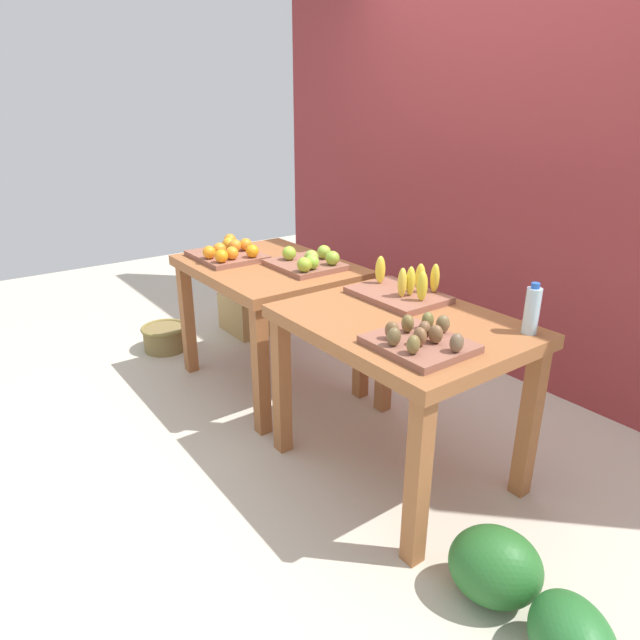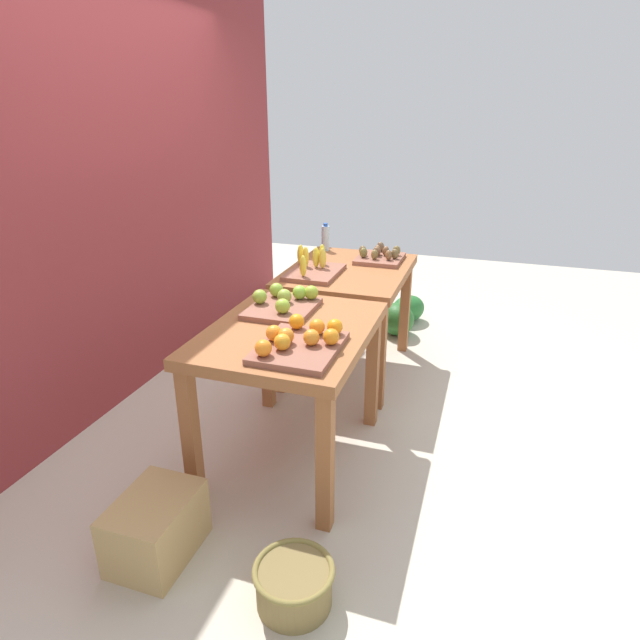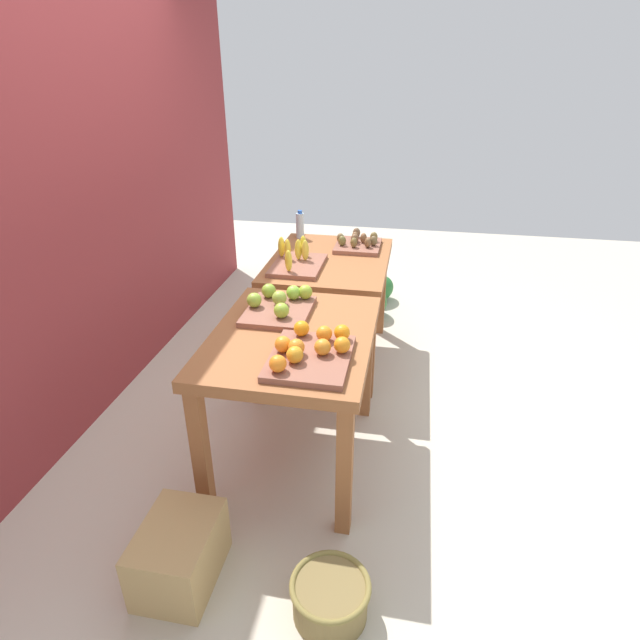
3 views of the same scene
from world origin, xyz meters
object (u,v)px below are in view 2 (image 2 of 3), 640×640
(banana_crate, at_px, (314,268))
(orange_bin, at_px, (300,341))
(wicker_basket, at_px, (294,584))
(cardboard_produce_box, at_px, (156,527))
(display_table_left, at_px, (290,348))
(kiwi_bin, at_px, (380,256))
(water_bottle, at_px, (325,238))
(display_table_right, at_px, (348,284))
(apple_bin, at_px, (284,303))
(watermelon_pile, at_px, (402,314))

(banana_crate, bearing_deg, orange_bin, -164.14)
(wicker_basket, bearing_deg, cardboard_produce_box, 86.22)
(display_table_left, height_order, wicker_basket, display_table_left)
(kiwi_bin, relative_size, wicker_basket, 1.11)
(water_bottle, relative_size, cardboard_produce_box, 0.53)
(kiwi_bin, bearing_deg, wicker_basket, -175.31)
(display_table_left, xyz_separation_m, wicker_basket, (-0.89, -0.35, -0.57))
(banana_crate, height_order, wicker_basket, banana_crate)
(display_table_right, xyz_separation_m, cardboard_produce_box, (-1.96, 0.30, -0.52))
(apple_bin, bearing_deg, banana_crate, 5.17)
(apple_bin, distance_m, wicker_basket, 1.41)
(kiwi_bin, relative_size, cardboard_produce_box, 0.90)
(display_table_right, bearing_deg, orange_bin, -174.11)
(apple_bin, height_order, kiwi_bin, apple_bin)
(orange_bin, height_order, cardboard_produce_box, orange_bin)
(cardboard_produce_box, bearing_deg, wicker_basket, -93.78)
(display_table_right, distance_m, watermelon_pile, 1.07)
(water_bottle, height_order, watermelon_pile, water_bottle)
(orange_bin, distance_m, wicker_basket, 1.00)
(banana_crate, distance_m, water_bottle, 0.63)
(banana_crate, bearing_deg, apple_bin, -174.83)
(display_table_right, xyz_separation_m, orange_bin, (-1.34, -0.14, 0.15))
(water_bottle, xyz_separation_m, watermelon_pile, (0.48, -0.56, -0.75))
(display_table_left, distance_m, apple_bin, 0.30)
(orange_bin, bearing_deg, water_bottle, 14.05)
(display_table_left, xyz_separation_m, water_bottle, (1.54, 0.30, 0.21))
(display_table_left, height_order, kiwi_bin, kiwi_bin)
(display_table_left, bearing_deg, apple_bin, 28.28)
(kiwi_bin, height_order, cardboard_produce_box, kiwi_bin)
(display_table_left, height_order, banana_crate, banana_crate)
(water_bottle, xyz_separation_m, cardboard_produce_box, (-2.38, -0.00, -0.73))
(display_table_right, distance_m, apple_bin, 0.91)
(kiwi_bin, distance_m, cardboard_produce_box, 2.37)
(display_table_left, relative_size, wicker_basket, 3.22)
(water_bottle, height_order, cardboard_produce_box, water_bottle)
(orange_bin, xyz_separation_m, watermelon_pile, (2.24, -0.12, -0.69))
(apple_bin, bearing_deg, water_bottle, 7.77)
(display_table_right, xyz_separation_m, wicker_basket, (-2.01, -0.35, -0.57))
(display_table_left, bearing_deg, display_table_right, 0.00)
(apple_bin, xyz_separation_m, water_bottle, (1.31, 0.18, 0.06))
(display_table_right, xyz_separation_m, banana_crate, (-0.20, 0.19, 0.16))
(display_table_right, relative_size, cardboard_produce_box, 2.60)
(banana_crate, distance_m, kiwi_bin, 0.58)
(apple_bin, distance_m, watermelon_pile, 1.95)
(apple_bin, bearing_deg, display_table_left, -151.72)
(wicker_basket, bearing_deg, water_bottle, 15.07)
(apple_bin, distance_m, banana_crate, 0.69)
(display_table_left, bearing_deg, watermelon_pile, -7.20)
(wicker_basket, distance_m, cardboard_produce_box, 0.65)
(display_table_right, distance_m, banana_crate, 0.32)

